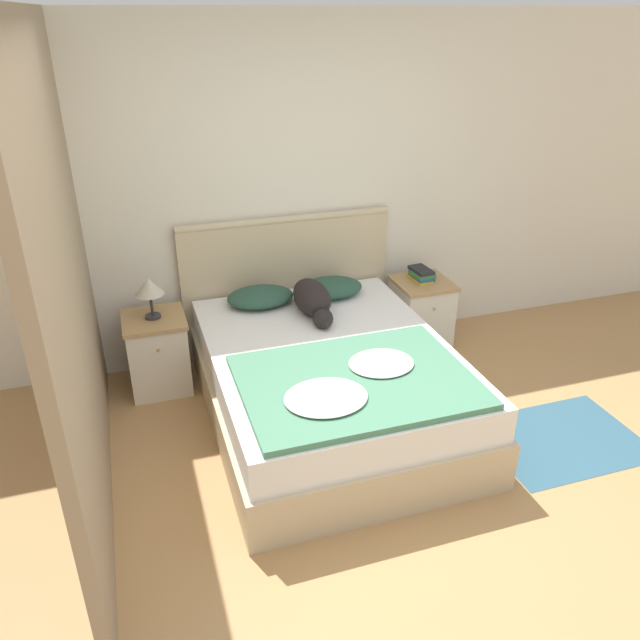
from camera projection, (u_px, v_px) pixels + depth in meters
name	position (u px, v px, depth m)	size (l,w,h in m)	color
ground_plane	(374.00, 523.00, 3.42)	(16.00, 16.00, 0.00)	tan
wall_back	(271.00, 196.00, 4.66)	(9.00, 0.06, 2.55)	silver
wall_side_left	(69.00, 269.00, 3.35)	(0.06, 3.10, 2.55)	gray
bed	(329.00, 384.00, 4.18)	(1.58, 2.05, 0.56)	#C6B28E
headboard	(287.00, 283.00, 4.93)	(1.66, 0.06, 1.13)	#C6B28E
nightstand_left	(158.00, 353.00, 4.54)	(0.44, 0.46, 0.57)	silver
nightstand_right	(421.00, 313.00, 5.13)	(0.44, 0.46, 0.57)	silver
pillow_left	(260.00, 297.00, 4.62)	(0.50, 0.37, 0.12)	#284C3D
pillow_right	(330.00, 288.00, 4.77)	(0.50, 0.37, 0.12)	#284C3D
quilt	(355.00, 381.00, 3.63)	(1.35, 1.00, 0.07)	#4C8466
dog	(313.00, 299.00, 4.46)	(0.25, 0.66, 0.24)	black
book_stack	(421.00, 274.00, 5.00)	(0.17, 0.23, 0.10)	gold
table_lamp	(149.00, 288.00, 4.31)	(0.20, 0.20, 0.30)	#2D2D33
rug	(562.00, 439.00, 4.09)	(1.00, 0.76, 0.00)	#335B70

